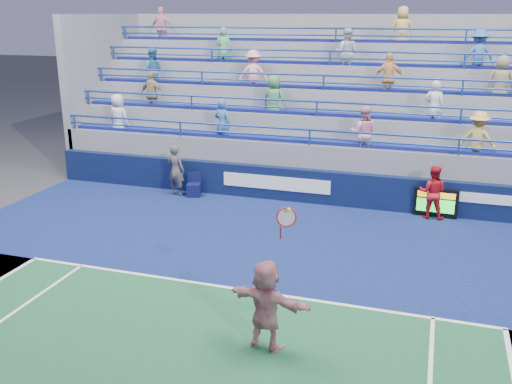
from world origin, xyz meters
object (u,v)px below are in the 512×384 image
(tennis_player, at_px, (266,305))
(line_judge, at_px, (176,170))
(serve_speed_board, at_px, (436,203))
(ball_girl, at_px, (432,192))
(judge_chair, at_px, (194,189))

(tennis_player, xyz_separation_m, line_judge, (-5.54, 7.90, 0.00))
(serve_speed_board, height_order, line_judge, line_judge)
(tennis_player, relative_size, ball_girl, 1.71)
(ball_girl, bearing_deg, tennis_player, 74.69)
(judge_chair, relative_size, ball_girl, 0.49)
(serve_speed_board, relative_size, line_judge, 0.74)
(ball_girl, bearing_deg, line_judge, 4.67)
(judge_chair, relative_size, tennis_player, 0.28)
(judge_chair, height_order, tennis_player, tennis_player)
(judge_chair, xyz_separation_m, line_judge, (-0.61, -0.06, 0.62))
(judge_chair, bearing_deg, tennis_player, -58.22)
(judge_chair, distance_m, tennis_player, 9.38)
(tennis_player, height_order, ball_girl, tennis_player)
(tennis_player, distance_m, line_judge, 9.65)
(judge_chair, height_order, ball_girl, ball_girl)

